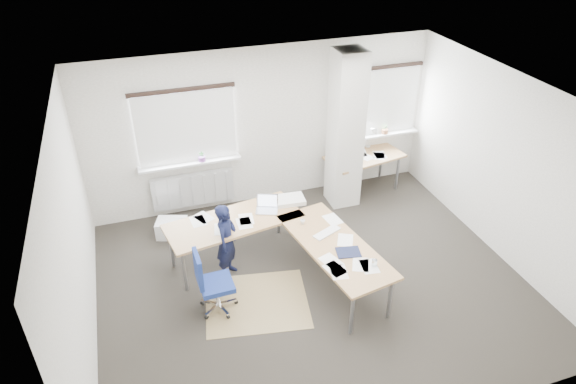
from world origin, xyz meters
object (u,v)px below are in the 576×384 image
object	(u,v)px
task_chair	(215,294)
person	(227,241)
desk_main	(285,233)
desk_side	(364,158)

from	to	relation	value
task_chair	person	world-z (taller)	person
desk_main	person	size ratio (longest dim) A/B	2.34
desk_side	person	bearing A→B (deg)	-161.80
desk_main	desk_side	distance (m)	2.71
desk_main	person	distance (m)	0.85
task_chair	person	bearing A→B (deg)	61.31
desk_main	desk_side	xyz separation A→B (m)	(2.08, 1.73, -0.01)
desk_side	person	xyz separation A→B (m)	(-2.90, -1.56, -0.08)
desk_main	task_chair	size ratio (longest dim) A/B	2.85
desk_main	task_chair	xyz separation A→B (m)	(-1.16, -0.48, -0.42)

